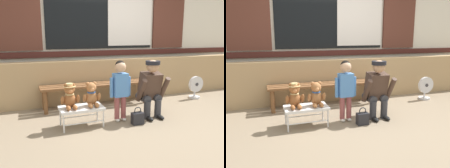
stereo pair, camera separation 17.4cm
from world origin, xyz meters
The scene contains 11 objects.
ground_plane centered at (0.00, 0.00, 0.00)m, with size 60.00×60.00×0.00m, color #84725B.
brick_low_wall centered at (0.00, 1.43, 0.42)m, with size 8.04×0.25×0.85m, color tan.
shop_facade centered at (0.00, 1.94, 1.76)m, with size 8.21×0.26×3.51m.
wooden_bench_long centered at (-0.37, 1.06, 0.37)m, with size 2.10×0.40×0.44m.
small_display_bench centered at (-0.91, 0.17, 0.27)m, with size 0.64×0.36×0.30m.
teddy_bear_with_hat centered at (-1.07, 0.17, 0.47)m, with size 0.28×0.27×0.36m.
teddy_bear_plain centered at (-0.75, 0.17, 0.46)m, with size 0.28×0.26×0.36m.
child_standing centered at (-0.28, 0.18, 0.59)m, with size 0.35×0.18×0.96m.
adult_crouching centered at (0.27, 0.18, 0.48)m, with size 0.50×0.49×0.95m.
handbag_on_ground centered at (-0.09, -0.05, 0.10)m, with size 0.18×0.11×0.27m.
floor_fan centered at (1.76, 0.82, 0.24)m, with size 0.34×0.24×0.48m.
Camera 1 is at (-1.67, -3.01, 1.32)m, focal length 36.93 mm.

